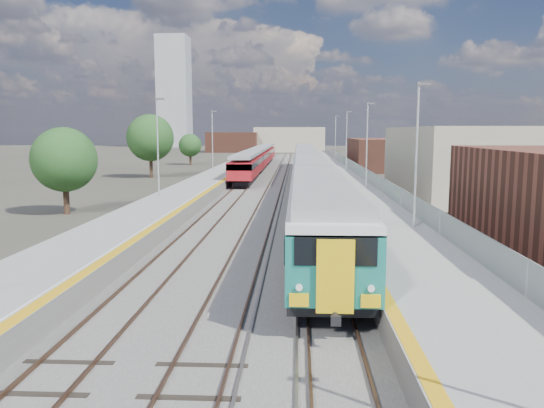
{
  "coord_description": "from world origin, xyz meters",
  "views": [
    {
      "loc": [
        0.44,
        -5.95,
        6.06
      ],
      "look_at": [
        -0.91,
        21.84,
        2.2
      ],
      "focal_mm": 35.0,
      "sensor_mm": 36.0,
      "label": 1
    }
  ],
  "objects": [
    {
      "name": "red_train",
      "position": [
        -5.5,
        74.22,
        1.98
      ],
      "size": [
        2.65,
        53.88,
        3.35
      ],
      "color": "black",
      "rests_on": "ground"
    },
    {
      "name": "tree_b",
      "position": [
        -18.53,
        61.76,
        5.13
      ],
      "size": [
        6.01,
        6.01,
        8.15
      ],
      "color": "#382619",
      "rests_on": "ground"
    },
    {
      "name": "tree_c",
      "position": [
        -18.72,
        87.96,
        3.46
      ],
      "size": [
        4.06,
        4.06,
        5.5
      ],
      "color": "#382619",
      "rests_on": "ground"
    },
    {
      "name": "platform_right",
      "position": [
        5.28,
        52.49,
        0.54
      ],
      "size": [
        4.7,
        155.0,
        8.52
      ],
      "color": "slate",
      "rests_on": "ground"
    },
    {
      "name": "platform_left",
      "position": [
        -9.05,
        52.49,
        0.52
      ],
      "size": [
        4.3,
        155.0,
        8.52
      ],
      "color": "slate",
      "rests_on": "ground"
    },
    {
      "name": "tree_d",
      "position": [
        23.62,
        68.38,
        3.4
      ],
      "size": [
        3.99,
        3.99,
        5.4
      ],
      "color": "#382619",
      "rests_on": "ground"
    },
    {
      "name": "green_train",
      "position": [
        1.5,
        48.52,
        2.23
      ],
      "size": [
        2.88,
        80.18,
        3.17
      ],
      "color": "black",
      "rests_on": "ground"
    },
    {
      "name": "ballast_bed",
      "position": [
        -2.25,
        52.5,
        0.03
      ],
      "size": [
        10.5,
        155.0,
        0.06
      ],
      "primitive_type": "cube",
      "color": "#565451",
      "rests_on": "ground"
    },
    {
      "name": "tree_a",
      "position": [
        -16.4,
        31.53,
        3.98
      ],
      "size": [
        4.66,
        4.66,
        6.32
      ],
      "color": "#382619",
      "rests_on": "ground"
    },
    {
      "name": "ground",
      "position": [
        0.0,
        50.0,
        0.0
      ],
      "size": [
        320.0,
        320.0,
        0.0
      ],
      "primitive_type": "plane",
      "color": "#47443A",
      "rests_on": "ground"
    },
    {
      "name": "tracks",
      "position": [
        -1.65,
        54.18,
        0.11
      ],
      "size": [
        8.96,
        160.0,
        0.17
      ],
      "color": "#4C3323",
      "rests_on": "ground"
    },
    {
      "name": "buildings",
      "position": [
        -18.12,
        138.6,
        10.7
      ],
      "size": [
        72.0,
        185.5,
        40.0
      ],
      "color": "brown",
      "rests_on": "ground"
    }
  ]
}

